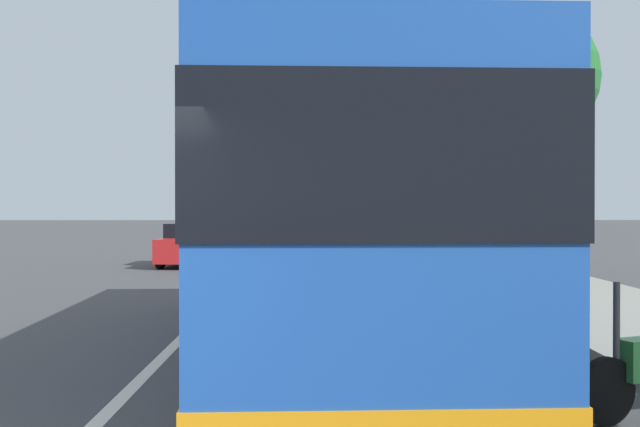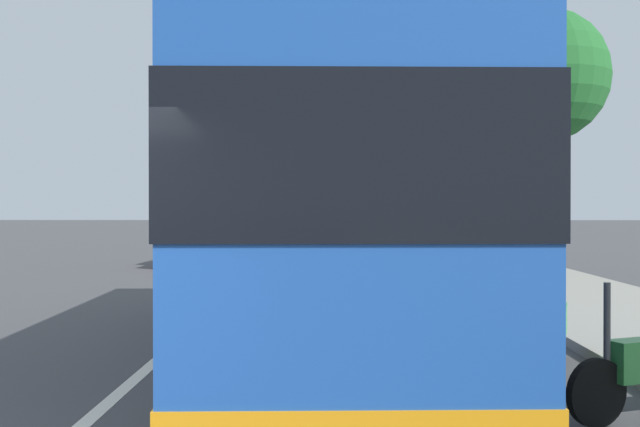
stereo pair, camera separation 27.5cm
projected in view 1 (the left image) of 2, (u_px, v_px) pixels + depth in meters
The scene contains 8 objects.
sidewalk_curb at pixel (605, 309), 14.03m from camera, with size 110.00×3.60×0.14m, color gray.
lane_divider_line at pixel (206, 313), 13.95m from camera, with size 110.00×0.16×0.01m, color silver.
coach_bus at pixel (331, 214), 10.19m from camera, with size 11.13×2.92×3.16m.
motorcycle_by_tree at pixel (558, 331), 8.96m from camera, with size 2.19×0.80×1.28m.
car_far_distant at pixel (308, 250), 21.69m from camera, with size 4.39×1.98×1.47m.
car_behind_bus at pixel (196, 245), 25.56m from camera, with size 4.34×2.01×1.38m.
roadside_tree_mid_block at pixel (532, 78), 20.07m from camera, with size 3.43×3.43×6.97m.
roadside_tree_far_block at pixel (441, 124), 30.28m from camera, with size 2.58×2.58×6.52m.
Camera 1 is at (-3.96, -1.89, 1.90)m, focal length 43.91 mm.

